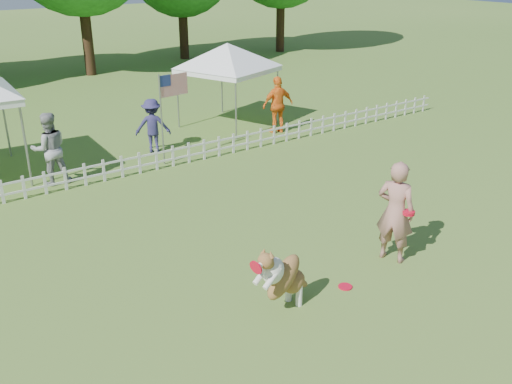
# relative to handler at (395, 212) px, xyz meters

# --- Properties ---
(ground) EXTENTS (120.00, 120.00, 0.00)m
(ground) POSITION_rel_handler_xyz_m (-1.30, 0.10, -1.00)
(ground) COLOR #3B641F
(ground) RESTS_ON ground
(picket_fence) EXTENTS (22.00, 0.08, 0.60)m
(picket_fence) POSITION_rel_handler_xyz_m (-1.30, 7.10, -0.70)
(picket_fence) COLOR silver
(picket_fence) RESTS_ON ground
(handler) EXTENTS (0.73, 0.86, 2.00)m
(handler) POSITION_rel_handler_xyz_m (0.00, 0.00, 0.00)
(handler) COLOR #A26C61
(handler) RESTS_ON ground
(dog) EXTENTS (1.29, 0.68, 1.27)m
(dog) POSITION_rel_handler_xyz_m (-2.76, -0.17, -0.37)
(dog) COLOR brown
(dog) RESTS_ON ground
(frisbee_on_turf) EXTENTS (0.28, 0.28, 0.02)m
(frisbee_on_turf) POSITION_rel_handler_xyz_m (-1.45, -0.26, -0.99)
(frisbee_on_turf) COLOR red
(frisbee_on_turf) RESTS_ON ground
(canopy_tent_right) EXTENTS (3.39, 3.39, 2.72)m
(canopy_tent_right) POSITION_rel_handler_xyz_m (2.47, 9.76, 0.36)
(canopy_tent_right) COLOR white
(canopy_tent_right) RESTS_ON ground
(flag_pole) EXTENTS (0.98, 0.23, 2.54)m
(flag_pole) POSITION_rel_handler_xyz_m (-1.17, 7.41, 0.27)
(flag_pole) COLOR gray
(flag_pole) RESTS_ON ground
(spectator_a) EXTENTS (0.98, 0.80, 1.87)m
(spectator_a) POSITION_rel_handler_xyz_m (-4.16, 7.74, -0.07)
(spectator_a) COLOR gray
(spectator_a) RESTS_ON ground
(spectator_b) EXTENTS (1.19, 1.00, 1.60)m
(spectator_b) POSITION_rel_handler_xyz_m (-0.92, 8.59, -0.20)
(spectator_b) COLOR #292651
(spectator_b) RESTS_ON ground
(spectator_c) EXTENTS (1.14, 0.60, 1.86)m
(spectator_c) POSITION_rel_handler_xyz_m (3.31, 8.07, -0.07)
(spectator_c) COLOR orange
(spectator_c) RESTS_ON ground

